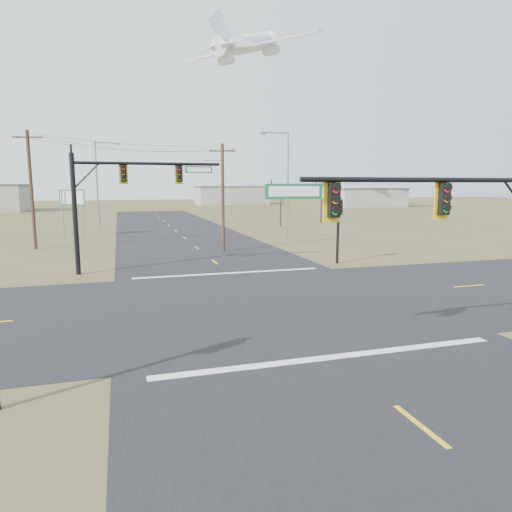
{
  "coord_description": "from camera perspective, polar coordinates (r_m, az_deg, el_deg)",
  "views": [
    {
      "loc": [
        -6.55,
        -20.42,
        5.61
      ],
      "look_at": [
        -0.13,
        1.0,
        2.12
      ],
      "focal_mm": 32.0,
      "sensor_mm": 36.0,
      "label": 1
    }
  ],
  "objects": [
    {
      "name": "stop_bar_near",
      "position": [
        15.53,
        9.74,
        -12.32
      ],
      "size": [
        12.0,
        0.4,
        0.01
      ],
      "primitive_type": "cube",
      "color": "silver",
      "rests_on": "road_ns"
    },
    {
      "name": "streetlight_a",
      "position": [
        46.88,
        3.7,
        9.5
      ],
      "size": [
        3.06,
        0.47,
        10.92
      ],
      "rotation": [
        0.0,
        0.0,
        0.36
      ],
      "color": "gray",
      "rests_on": "ground"
    },
    {
      "name": "stop_bar_far",
      "position": [
        29.22,
        -3.41,
        -2.15
      ],
      "size": [
        12.0,
        0.4,
        0.01
      ],
      "primitive_type": "cube",
      "color": "silver",
      "rests_on": "road_ns"
    },
    {
      "name": "pedestal_signal_ne",
      "position": [
        33.02,
        10.35,
        4.91
      ],
      "size": [
        0.67,
        0.59,
        4.74
      ],
      "rotation": [
        0.0,
        0.0,
        0.39
      ],
      "color": "black",
      "rests_on": "ground"
    },
    {
      "name": "highway_sign",
      "position": [
        53.48,
        -21.98,
        6.18
      ],
      "size": [
        2.64,
        0.84,
        5.12
      ],
      "rotation": [
        0.0,
        0.0,
        -0.28
      ],
      "color": "gray",
      "rests_on": "ground"
    },
    {
      "name": "road_ew",
      "position": [
        22.17,
        1.08,
        -5.75
      ],
      "size": [
        160.0,
        14.0,
        0.02
      ],
      "primitive_type": "cube",
      "color": "black",
      "rests_on": "ground"
    },
    {
      "name": "utility_pole_near",
      "position": [
        38.5,
        -4.16,
        7.47
      ],
      "size": [
        2.13,
        0.77,
        8.98
      ],
      "rotation": [
        0.0,
        0.0,
        -0.3
      ],
      "color": "#4A2D1F",
      "rests_on": "ground"
    },
    {
      "name": "warehouse_right",
      "position": [
        122.12,
        13.7,
        7.05
      ],
      "size": [
        18.0,
        10.0,
        4.5
      ],
      "primitive_type": "cube",
      "color": "#AAA497",
      "rests_on": "ground"
    },
    {
      "name": "road_ns",
      "position": [
        22.17,
        1.08,
        -5.75
      ],
      "size": [
        14.0,
        160.0,
        0.02
      ],
      "primitive_type": "cube",
      "color": "black",
      "rests_on": "ground"
    },
    {
      "name": "streetlight_b",
      "position": [
        69.18,
        -4.5,
        8.59
      ],
      "size": [
        2.64,
        0.36,
        9.43
      ],
      "rotation": [
        0.0,
        0.0,
        -0.25
      ],
      "color": "gray",
      "rests_on": "ground"
    },
    {
      "name": "streetlight_c",
      "position": [
        61.39,
        -19.05,
        8.94
      ],
      "size": [
        3.06,
        0.29,
        11.01
      ],
      "rotation": [
        0.0,
        0.0,
        0.02
      ],
      "color": "gray",
      "rests_on": "ground"
    },
    {
      "name": "mast_arm_far",
      "position": [
        30.39,
        -16.43,
        8.19
      ],
      "size": [
        9.33,
        0.52,
        7.56
      ],
      "rotation": [
        0.0,
        0.0,
        0.23
      ],
      "color": "black",
      "rests_on": "ground"
    },
    {
      "name": "jet_airliner",
      "position": [
        97.8,
        -1.08,
        25.01
      ],
      "size": [
        29.63,
        29.28,
        14.81
      ],
      "rotation": [
        0.0,
        -0.31,
        0.63
      ],
      "color": "white"
    },
    {
      "name": "bare_tree_d",
      "position": [
        69.4,
        8.21,
        9.12
      ],
      "size": [
        3.51,
        3.51,
        7.47
      ],
      "rotation": [
        0.0,
        0.0,
        -0.28
      ],
      "color": "black",
      "rests_on": "ground"
    },
    {
      "name": "bare_tree_c",
      "position": [
        61.76,
        3.1,
        7.61
      ],
      "size": [
        2.8,
        2.8,
        5.43
      ],
      "rotation": [
        0.0,
        0.0,
        -0.25
      ],
      "color": "black",
      "rests_on": "ground"
    },
    {
      "name": "utility_pole_far",
      "position": [
        44.35,
        -26.28,
        7.56
      ],
      "size": [
        2.47,
        0.65,
        10.22
      ],
      "rotation": [
        0.0,
        0.0,
        -0.22
      ],
      "color": "#4A2D1F",
      "rests_on": "ground"
    },
    {
      "name": "mast_arm_near",
      "position": [
        16.41,
        22.43,
        4.89
      ],
      "size": [
        10.33,
        0.43,
        6.37
      ],
      "rotation": [
        0.0,
        0.0,
        0.05
      ],
      "color": "black",
      "rests_on": "ground"
    },
    {
      "name": "ground",
      "position": [
        22.17,
        1.07,
        -5.78
      ],
      "size": [
        320.0,
        320.0,
        0.0
      ],
      "primitive_type": "plane",
      "color": "brown",
      "rests_on": "ground"
    },
    {
      "name": "warehouse_mid",
      "position": [
        134.22,
        -3.11,
        7.54
      ],
      "size": [
        20.0,
        12.0,
        5.0
      ],
      "primitive_type": "cube",
      "color": "#AAA497",
      "rests_on": "ground"
    }
  ]
}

